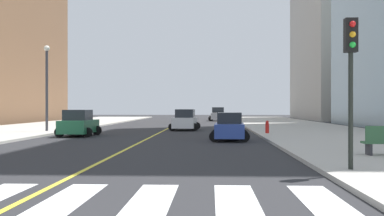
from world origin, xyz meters
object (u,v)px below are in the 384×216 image
object	(u,v)px
car_blue_nearest	(229,127)
car_green_second	(79,124)
car_silver_third	(218,114)
car_white_fourth	(185,120)
street_lamp	(47,80)
fire_hydrant	(267,127)
traffic_light_near_corner	(351,63)

from	to	relation	value
car_blue_nearest	car_green_second	world-z (taller)	car_green_second
car_silver_third	car_white_fourth	bearing A→B (deg)	84.49
car_white_fourth	street_lamp	size ratio (longest dim) A/B	0.62
car_white_fourth	car_silver_third	bearing A→B (deg)	-94.35
fire_hydrant	traffic_light_near_corner	bearing A→B (deg)	-89.47
traffic_light_near_corner	street_lamp	bearing A→B (deg)	-51.19
car_green_second	car_blue_nearest	bearing A→B (deg)	-19.53
fire_hydrant	car_green_second	bearing A→B (deg)	-173.84
street_lamp	fire_hydrant	bearing A→B (deg)	-8.03
car_blue_nearest	traffic_light_near_corner	xyz separation A→B (m)	(3.01, -13.44, 2.51)
traffic_light_near_corner	fire_hydrant	bearing A→B (deg)	-89.47
fire_hydrant	car_white_fourth	bearing A→B (deg)	132.00
fire_hydrant	street_lamp	distance (m)	17.06
traffic_light_near_corner	fire_hydrant	distance (m)	18.63
car_silver_third	fire_hydrant	bearing A→B (deg)	96.50
car_white_fourth	fire_hydrant	world-z (taller)	car_white_fourth
car_blue_nearest	traffic_light_near_corner	distance (m)	14.00
car_blue_nearest	car_green_second	bearing A→B (deg)	-17.14
car_green_second	car_white_fourth	distance (m)	10.68
car_white_fourth	fire_hydrant	distance (m)	9.23
car_blue_nearest	street_lamp	world-z (taller)	street_lamp
fire_hydrant	street_lamp	bearing A→B (deg)	171.97
car_blue_nearest	fire_hydrant	distance (m)	5.75
car_blue_nearest	car_green_second	xyz separation A→B (m)	(-10.11, 3.60, 0.07)
car_green_second	fire_hydrant	distance (m)	13.03
traffic_light_near_corner	street_lamp	size ratio (longest dim) A/B	0.68
car_white_fourth	street_lamp	xyz separation A→B (m)	(-10.36, -4.52, 3.24)
car_blue_nearest	car_silver_third	world-z (taller)	car_silver_third
car_silver_third	car_white_fourth	world-z (taller)	car_silver_third
traffic_light_near_corner	car_green_second	bearing A→B (deg)	-52.39
car_green_second	traffic_light_near_corner	xyz separation A→B (m)	(13.13, -17.04, 2.44)
street_lamp	car_blue_nearest	bearing A→B (deg)	-28.16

